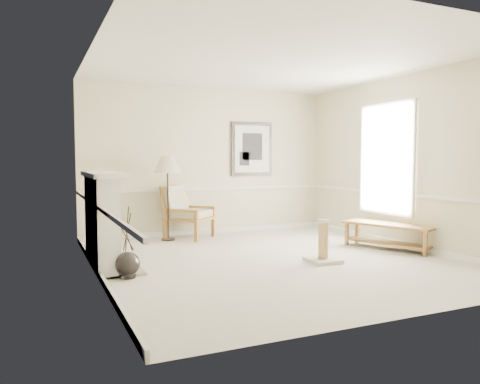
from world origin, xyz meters
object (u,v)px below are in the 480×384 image
object	(u,v)px
bench	(389,232)
armchair	(184,210)
floor_lamp	(168,167)
scratching_post	(323,249)
floor_vase	(128,265)

from	to	relation	value
bench	armchair	bearing A→B (deg)	137.85
armchair	bench	distance (m)	3.71
bench	floor_lamp	bearing A→B (deg)	143.10
bench	scratching_post	world-z (taller)	scratching_post
armchair	bench	xyz separation A→B (m)	(2.74, -2.48, -0.25)
floor_vase	bench	xyz separation A→B (m)	(4.30, 0.15, 0.12)
armchair	scratching_post	xyz separation A→B (m)	(1.19, -2.87, -0.34)
floor_lamp	scratching_post	distance (m)	3.34
floor_vase	armchair	distance (m)	3.08
floor_vase	floor_lamp	world-z (taller)	floor_lamp
floor_vase	bench	bearing A→B (deg)	1.94
floor_vase	scratching_post	world-z (taller)	floor_vase
floor_vase	bench	distance (m)	4.30
floor_lamp	scratching_post	world-z (taller)	floor_lamp
armchair	bench	bearing A→B (deg)	-84.16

